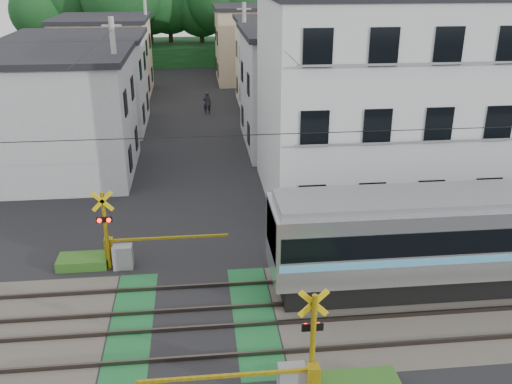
{
  "coord_description": "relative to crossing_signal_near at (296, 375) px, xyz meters",
  "views": [
    {
      "loc": [
        0.34,
        -15.06,
        10.42
      ],
      "look_at": [
        2.51,
        5.0,
        2.2
      ],
      "focal_mm": 40.0,
      "sensor_mm": 36.0,
      "label": 1
    }
  ],
  "objects": [
    {
      "name": "track_bed",
      "position": [
        -2.59,
        3.65,
        -0.67
      ],
      "size": [
        120.0,
        120.0,
        0.14
      ],
      "color": "#47423A",
      "rests_on": "ground"
    },
    {
      "name": "catenary",
      "position": [
        3.41,
        3.69,
        2.98
      ],
      "size": [
        60.0,
        5.04,
        7.0
      ],
      "color": "#2D2D33",
      "rests_on": "ground"
    },
    {
      "name": "houses_row",
      "position": [
        -2.33,
        29.57,
        2.53
      ],
      "size": [
        22.07,
        31.35,
        6.8
      ],
      "color": "#B2B4B7",
      "rests_on": "ground"
    },
    {
      "name": "ground",
      "position": [
        -2.59,
        3.65,
        -0.71
      ],
      "size": [
        120.0,
        120.0,
        0.0
      ],
      "primitive_type": "plane",
      "color": "black"
    },
    {
      "name": "pedestrian",
      "position": [
        -1.4,
        29.45,
        0.1
      ],
      "size": [
        0.62,
        0.43,
        1.62
      ],
      "primitive_type": "imported",
      "rotation": [
        0.0,
        0.0,
        3.07
      ],
      "color": "#22232B",
      "rests_on": "ground"
    },
    {
      "name": "apartment_block",
      "position": [
        5.91,
        13.15,
        3.94
      ],
      "size": [
        10.2,
        8.36,
        9.3
      ],
      "color": "silver",
      "rests_on": "ground"
    },
    {
      "name": "crossing_signal_near",
      "position": [
        0.0,
        0.0,
        0.0
      ],
      "size": [
        4.74,
        0.65,
        3.09
      ],
      "color": "yellow",
      "rests_on": "ground"
    },
    {
      "name": "tree_hill",
      "position": [
        -2.02,
        51.78,
        4.97
      ],
      "size": [
        40.0,
        13.56,
        11.21
      ],
      "color": "#18491E",
      "rests_on": "ground"
    },
    {
      "name": "crossing_signal_far",
      "position": [
        -5.17,
        7.31,
        0.0
      ],
      "size": [
        4.74,
        0.65,
        3.09
      ],
      "color": "yellow",
      "rests_on": "ground"
    },
    {
      "name": "utility_poles",
      "position": [
        -3.64,
        26.66,
        3.37
      ],
      "size": [
        7.9,
        42.0,
        8.0
      ],
      "color": "#A5A5A0",
      "rests_on": "ground"
    },
    {
      "name": "weed_patches",
      "position": [
        -0.83,
        3.56,
        -0.53
      ],
      "size": [
        10.25,
        8.8,
        0.4
      ],
      "color": "#2D5E1E",
      "rests_on": "ground"
    }
  ]
}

